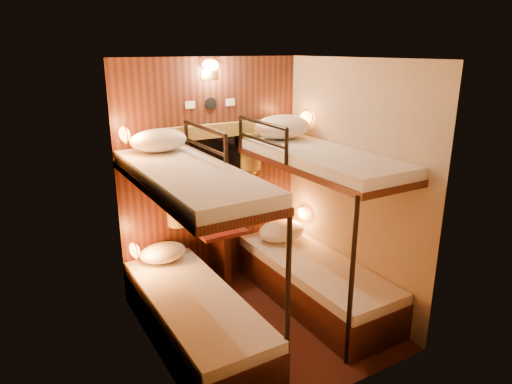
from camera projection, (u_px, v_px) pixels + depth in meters
floor at (263, 323)px, 4.30m from camera, size 2.10×2.10×0.00m
ceiling at (264, 59)px, 3.57m from camera, size 2.10×2.10×0.00m
wall_back at (211, 175)px, 4.80m from camera, size 2.40×0.00×2.40m
wall_front at (344, 247)px, 3.07m from camera, size 2.40×0.00×2.40m
wall_left at (151, 225)px, 3.45m from camera, size 0.00×2.40×2.40m
wall_right at (351, 186)px, 4.42m from camera, size 0.00×2.40×2.40m
back_panel at (212, 175)px, 4.79m from camera, size 2.00×0.03×2.40m
bunk_left at (194, 285)px, 3.87m from camera, size 0.72×1.90×1.82m
bunk_right at (315, 252)px, 4.50m from camera, size 0.72×1.90×1.82m
window at (213, 178)px, 4.77m from camera, size 1.00×0.12×0.79m
curtains at (214, 171)px, 4.71m from camera, size 1.10×0.22×1.00m
back_fixtures at (210, 73)px, 4.44m from camera, size 0.54×0.09×0.48m
reading_lamps at (226, 179)px, 4.50m from camera, size 2.00×0.20×1.25m
table at (222, 250)px, 4.87m from camera, size 0.50×0.34×0.66m
bottle_left at (220, 222)px, 4.77m from camera, size 0.06×0.06×0.21m
bottle_right at (224, 222)px, 4.75m from camera, size 0.07×0.07×0.24m
sachet_a at (240, 227)px, 4.87m from camera, size 0.09×0.08×0.01m
sachet_b at (224, 230)px, 4.78m from camera, size 0.09×0.07×0.01m
pillow_lower_left at (163, 252)px, 4.51m from camera, size 0.47×0.33×0.18m
pillow_lower_right at (281, 231)px, 5.00m from camera, size 0.54×0.39×0.21m
pillow_upper_left at (159, 140)px, 4.09m from camera, size 0.52×0.37×0.20m
pillow_upper_right at (282, 127)px, 4.67m from camera, size 0.62×0.44×0.24m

